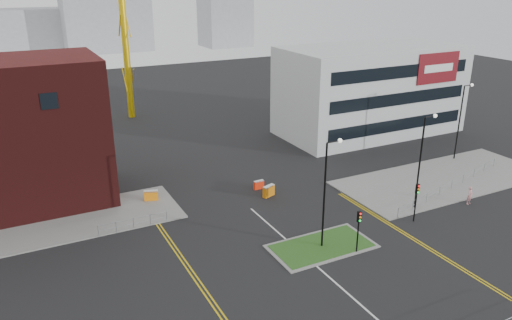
{
  "coord_description": "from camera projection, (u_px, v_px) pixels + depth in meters",
  "views": [
    {
      "loc": [
        -19.16,
        -21.52,
        20.96
      ],
      "look_at": [
        0.39,
        16.72,
        5.0
      ],
      "focal_mm": 35.0,
      "sensor_mm": 36.0,
      "label": 1
    }
  ],
  "objects": [
    {
      "name": "ground",
      "position": [
        364.0,
        308.0,
        33.44
      ],
      "size": [
        200.0,
        200.0,
        0.0
      ],
      "primitive_type": "plane",
      "color": "black",
      "rests_on": "ground"
    },
    {
      "name": "pavement_left",
      "position": [
        19.0,
        232.0,
        43.25
      ],
      "size": [
        28.0,
        8.0,
        0.12
      ],
      "primitive_type": "cube",
      "color": "slate",
      "rests_on": "ground"
    },
    {
      "name": "pavement_right",
      "position": [
        443.0,
        179.0,
        54.49
      ],
      "size": [
        24.0,
        10.0,
        0.12
      ],
      "primitive_type": "cube",
      "color": "slate",
      "rests_on": "ground"
    },
    {
      "name": "island_kerb",
      "position": [
        322.0,
        246.0,
        40.96
      ],
      "size": [
        8.6,
        4.6,
        0.08
      ],
      "primitive_type": "cube",
      "color": "slate",
      "rests_on": "ground"
    },
    {
      "name": "grass_island",
      "position": [
        322.0,
        246.0,
        40.95
      ],
      "size": [
        8.0,
        4.0,
        0.12
      ],
      "primitive_type": "cube",
      "color": "#234517",
      "rests_on": "ground"
    },
    {
      "name": "office_block",
      "position": [
        370.0,
        90.0,
        69.13
      ],
      "size": [
        25.0,
        12.2,
        12.0
      ],
      "color": "silver",
      "rests_on": "ground"
    },
    {
      "name": "streetlamp_island",
      "position": [
        327.0,
        186.0,
        39.18
      ],
      "size": [
        1.46,
        0.36,
        9.18
      ],
      "color": "black",
      "rests_on": "ground"
    },
    {
      "name": "streetlamp_right_near",
      "position": [
        422.0,
        155.0,
        45.97
      ],
      "size": [
        1.46,
        0.36,
        9.18
      ],
      "color": "black",
      "rests_on": "ground"
    },
    {
      "name": "streetlamp_right_far",
      "position": [
        461.0,
        116.0,
        58.62
      ],
      "size": [
        1.46,
        0.36,
        9.18
      ],
      "color": "black",
      "rests_on": "ground"
    },
    {
      "name": "traffic_light_island",
      "position": [
        359.0,
        224.0,
        39.24
      ],
      "size": [
        0.28,
        0.33,
        3.65
      ],
      "color": "black",
      "rests_on": "ground"
    },
    {
      "name": "traffic_light_right",
      "position": [
        417.0,
        195.0,
        44.33
      ],
      "size": [
        0.28,
        0.33,
        3.65
      ],
      "color": "black",
      "rests_on": "ground"
    },
    {
      "name": "railing_left",
      "position": [
        133.0,
        222.0,
        43.51
      ],
      "size": [
        6.05,
        0.05,
        1.1
      ],
      "color": "gray",
      "rests_on": "ground"
    },
    {
      "name": "railing_right",
      "position": [
        452.0,
        183.0,
        51.51
      ],
      "size": [
        19.05,
        5.05,
        1.1
      ],
      "color": "gray",
      "rests_on": "ground"
    },
    {
      "name": "centre_line",
      "position": [
        346.0,
        292.0,
        35.11
      ],
      "size": [
        0.15,
        30.0,
        0.01
      ],
      "primitive_type": "cube",
      "color": "silver",
      "rests_on": "ground"
    },
    {
      "name": "yellow_left_a",
      "position": [
        186.0,
        268.0,
        37.95
      ],
      "size": [
        0.12,
        24.0,
        0.01
      ],
      "primitive_type": "cube",
      "color": "gold",
      "rests_on": "ground"
    },
    {
      "name": "yellow_left_b",
      "position": [
        190.0,
        267.0,
        38.07
      ],
      "size": [
        0.12,
        24.0,
        0.01
      ],
      "primitive_type": "cube",
      "color": "gold",
      "rests_on": "ground"
    },
    {
      "name": "yellow_right_a",
      "position": [
        408.0,
        237.0,
        42.5
      ],
      "size": [
        0.12,
        20.0,
        0.01
      ],
      "primitive_type": "cube",
      "color": "gold",
      "rests_on": "ground"
    },
    {
      "name": "yellow_right_b",
      "position": [
        411.0,
        236.0,
        42.63
      ],
      "size": [
        0.12,
        20.0,
        0.01
      ],
      "primitive_type": "cube",
      "color": "gold",
      "rests_on": "ground"
    },
    {
      "name": "skyline_b",
      "position": [
        107.0,
        23.0,
        143.42
      ],
      "size": [
        24.0,
        12.0,
        16.0
      ],
      "primitive_type": "cube",
      "color": "gray",
      "rests_on": "ground"
    },
    {
      "name": "skyline_d",
      "position": [
        37.0,
        30.0,
        144.79
      ],
      "size": [
        30.0,
        12.0,
        12.0
      ],
      "primitive_type": "cube",
      "color": "gray",
      "rests_on": "ground"
    },
    {
      "name": "pedestrian",
      "position": [
        470.0,
        195.0,
        48.34
      ],
      "size": [
        0.74,
        0.57,
        1.8
      ],
      "primitive_type": "imported",
      "rotation": [
        0.0,
        0.0,
        0.23
      ],
      "color": "pink",
      "rests_on": "ground"
    },
    {
      "name": "barrier_left",
      "position": [
        151.0,
        195.0,
        49.02
      ],
      "size": [
        1.42,
        0.84,
        1.14
      ],
      "color": "orange",
      "rests_on": "ground"
    },
    {
      "name": "barrier_mid",
      "position": [
        259.0,
        184.0,
        51.9
      ],
      "size": [
        1.11,
        0.43,
        0.92
      ],
      "color": "#FF2E0E",
      "rests_on": "ground"
    },
    {
      "name": "barrier_right",
      "position": [
        269.0,
        191.0,
        50.11
      ],
      "size": [
        1.44,
        0.9,
        1.15
      ],
      "color": "orange",
      "rests_on": "ground"
    }
  ]
}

